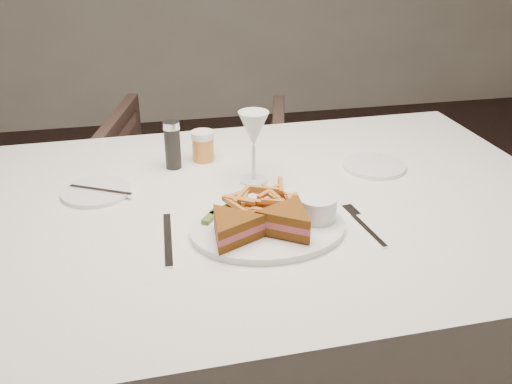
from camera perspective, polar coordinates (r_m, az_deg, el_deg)
The scene contains 4 objects.
ground at distance 1.97m, azimuth 3.94°, elevation -16.59°, with size 5.00×5.00×0.00m, color black.
table at distance 1.50m, azimuth -0.41°, elevation -13.88°, with size 1.47×0.98×0.75m, color silver.
chair_far at distance 2.31m, azimuth -5.81°, elevation 1.01°, with size 0.69×0.64×0.71m, color #47322B.
table_setting at distance 1.23m, azimuth 0.07°, elevation -0.46°, with size 0.85×0.63×0.18m.
Camera 1 is at (-0.43, -1.38, 1.34)m, focal length 40.00 mm.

